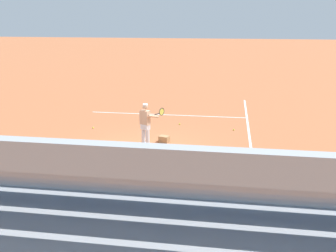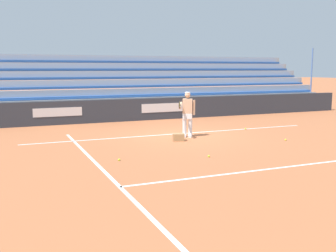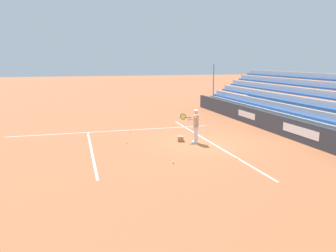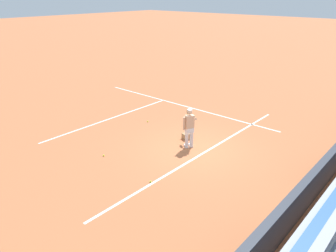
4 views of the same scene
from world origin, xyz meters
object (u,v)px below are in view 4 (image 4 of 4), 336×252
at_px(tennis_ball_midcourt, 104,156).
at_px(tennis_ball_far_left, 150,182).
at_px(tennis_player, 189,128).
at_px(tennis_ball_by_box, 187,111).
at_px(tennis_ball_on_baseline, 148,121).
at_px(ball_box_cardboard, 187,136).

bearing_deg(tennis_ball_midcourt, tennis_ball_far_left, -93.39).
distance_m(tennis_player, tennis_ball_by_box, 4.52).
bearing_deg(tennis_player, tennis_ball_midcourt, 144.98).
relative_size(tennis_ball_on_baseline, tennis_ball_midcourt, 1.00).
relative_size(tennis_ball_on_baseline, tennis_ball_by_box, 1.00).
relative_size(tennis_player, tennis_ball_far_left, 25.98).
bearing_deg(tennis_ball_far_left, tennis_player, 13.05).
bearing_deg(tennis_ball_far_left, tennis_ball_on_baseline, 45.41).
bearing_deg(tennis_player, ball_box_cardboard, 43.15).
height_order(tennis_ball_far_left, tennis_ball_by_box, same).
xyz_separation_m(ball_box_cardboard, tennis_ball_on_baseline, (0.28, 2.78, -0.10)).
bearing_deg(tennis_player, tennis_ball_far_left, -166.95).
bearing_deg(tennis_ball_far_left, tennis_ball_midcourt, 86.61).
bearing_deg(ball_box_cardboard, tennis_ball_by_box, 37.64).
height_order(ball_box_cardboard, tennis_ball_on_baseline, ball_box_cardboard).
xyz_separation_m(tennis_ball_on_baseline, tennis_ball_midcourt, (-3.86, -1.29, 0.00)).
bearing_deg(tennis_ball_on_baseline, tennis_ball_by_box, -12.92).
relative_size(tennis_player, tennis_ball_on_baseline, 25.98).
bearing_deg(tennis_ball_by_box, tennis_ball_midcourt, -173.75).
height_order(tennis_ball_on_baseline, tennis_ball_midcourt, same).
relative_size(tennis_ball_midcourt, tennis_ball_by_box, 1.00).
xyz_separation_m(tennis_player, tennis_ball_far_left, (-3.12, -0.72, -0.86)).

